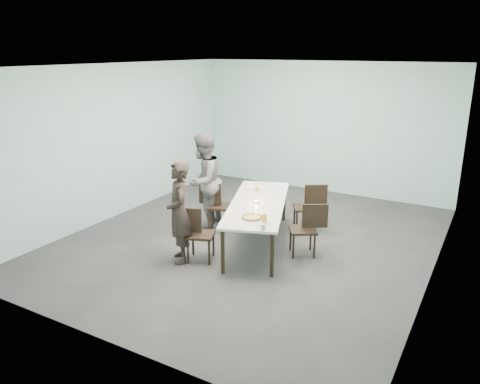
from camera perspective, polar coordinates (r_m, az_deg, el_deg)
The scene contains 16 objects.
ground at distance 8.38m, azimuth 1.42°, elevation -5.80°, with size 7.00×7.00×0.00m, color #333335.
room_shell at distance 7.82m, azimuth 1.53°, elevation 7.99°, with size 6.02×7.02×3.01m.
table at distance 7.99m, azimuth 2.18°, elevation -1.66°, with size 1.74×2.75×0.75m.
chair_near_left at distance 7.47m, azimuth -5.45°, elevation -4.68°, with size 0.65×0.54×0.87m.
chair_far_left at distance 8.76m, azimuth -2.95°, elevation -1.29°, with size 0.65×0.53×0.87m.
chair_near_right at distance 7.70m, azimuth 8.27°, elevation -4.09°, with size 0.64×0.58×0.87m.
chair_far_right at distance 8.76m, azimuth 8.48°, elevation -1.46°, with size 0.64×0.58×0.87m.
diner_near at distance 7.35m, azimuth -7.42°, elevation -2.46°, with size 0.60×0.39×1.64m, color black.
diner_far at distance 8.75m, azimuth -4.49°, elevation 1.36°, with size 0.87×0.68×1.79m, color slate.
pizza at distance 7.22m, azimuth 1.47°, elevation -3.13°, with size 0.34×0.34×0.04m.
side_plate at distance 7.48m, azimuth 2.25°, elevation -2.50°, with size 0.18×0.18×0.01m, color white.
beer_glass at distance 7.02m, azimuth 2.99°, elevation -3.26°, with size 0.08×0.08×0.15m, color gold.
water_tumbler at distance 6.78m, azimuth 2.81°, elevation -4.28°, with size 0.08×0.08×0.09m, color silver.
tealight at distance 7.93m, azimuth 2.03°, elevation -1.23°, with size 0.06×0.06×0.05m.
amber_tumbler at distance 8.59m, azimuth 2.09°, elevation 0.37°, with size 0.07×0.07×0.08m, color gold.
menu at distance 8.84m, azimuth 1.84°, elevation 0.60°, with size 0.30×0.22×0.01m, color silver.
Camera 1 is at (3.62, -6.82, 3.27)m, focal length 35.00 mm.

